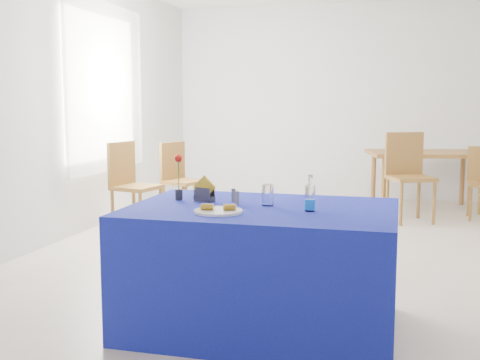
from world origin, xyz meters
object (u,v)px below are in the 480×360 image
at_px(oak_table, 426,157).
at_px(chair_win_a, 130,180).
at_px(chair_bg_left, 408,170).
at_px(blue_table, 262,268).
at_px(water_bottle, 310,199).
at_px(chair_win_b, 179,175).
at_px(plate, 218,211).

relative_size(oak_table, chair_win_a, 1.66).
bearing_deg(chair_bg_left, blue_table, -127.18).
bearing_deg(chair_win_a, water_bottle, -124.31).
relative_size(blue_table, chair_bg_left, 1.54).
height_order(chair_bg_left, chair_win_b, chair_bg_left).
distance_m(plate, chair_win_b, 3.76).
bearing_deg(plate, blue_table, 51.88).
xyz_separation_m(oak_table, chair_win_b, (-2.86, -1.45, -0.15)).
bearing_deg(oak_table, plate, -105.19).
relative_size(water_bottle, oak_table, 0.13).
relative_size(chair_win_a, chair_win_b, 1.05).
xyz_separation_m(oak_table, chair_win_a, (-3.14, -2.21, -0.12)).
height_order(blue_table, chair_bg_left, chair_bg_left).
distance_m(oak_table, chair_bg_left, 0.89).
distance_m(water_bottle, oak_table, 4.77).
bearing_deg(chair_win_a, blue_table, -127.47).
xyz_separation_m(plate, chair_bg_left, (1.09, 4.02, -0.17)).
xyz_separation_m(plate, oak_table, (1.33, 4.88, -0.09)).
bearing_deg(water_bottle, plate, -159.47).
distance_m(blue_table, oak_table, 4.77).
bearing_deg(oak_table, blue_table, -103.67).
height_order(water_bottle, chair_bg_left, chair_bg_left).
relative_size(blue_table, chair_win_a, 1.66).
bearing_deg(plate, chair_win_a, 124.21).
bearing_deg(plate, water_bottle, 20.53).
xyz_separation_m(water_bottle, chair_win_b, (-2.04, 3.24, -0.30)).
bearing_deg(water_bottle, oak_table, 80.04).
bearing_deg(chair_bg_left, water_bottle, -122.63).
distance_m(water_bottle, chair_win_a, 3.41).
bearing_deg(water_bottle, blue_table, 167.32).
bearing_deg(blue_table, chair_bg_left, 76.65).
height_order(chair_win_a, chair_win_b, chair_win_a).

